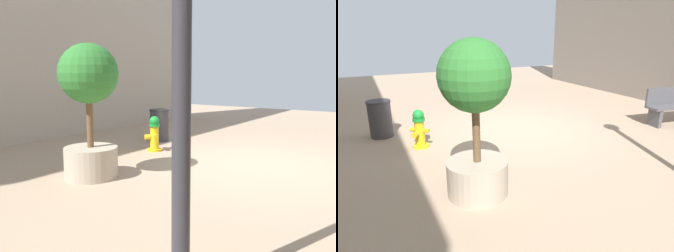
# 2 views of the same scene
# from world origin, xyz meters

# --- Properties ---
(ground_plane) EXTENTS (23.40, 23.40, 0.00)m
(ground_plane) POSITION_xyz_m (0.00, 0.00, 0.00)
(ground_plane) COLOR tan
(fire_hydrant) EXTENTS (0.38, 0.38, 0.81)m
(fire_hydrant) POSITION_xyz_m (2.35, 0.19, 0.40)
(fire_hydrant) COLOR gold
(fire_hydrant) RESTS_ON ground_plane
(planter_tree) EXTENTS (0.99, 0.99, 2.25)m
(planter_tree) POSITION_xyz_m (1.95, 2.44, 1.30)
(planter_tree) COLOR tan
(planter_tree) RESTS_ON ground_plane
(trash_bin) EXTENTS (0.52, 0.52, 0.84)m
(trash_bin) POSITION_xyz_m (3.02, -0.88, 0.42)
(trash_bin) COLOR #38383D
(trash_bin) RESTS_ON ground_plane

